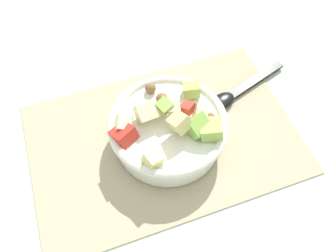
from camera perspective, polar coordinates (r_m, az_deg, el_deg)
ground_plane at (r=0.69m, az=-0.73°, el=-2.14°), size 2.40×2.40×0.00m
placemat at (r=0.68m, az=-0.74°, el=-2.01°), size 0.52×0.34×0.01m
salad_bowl at (r=0.65m, az=0.03°, el=-0.35°), size 0.22×0.22×0.11m
serving_spoon at (r=0.75m, az=11.26°, el=5.54°), size 0.20×0.09×0.01m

